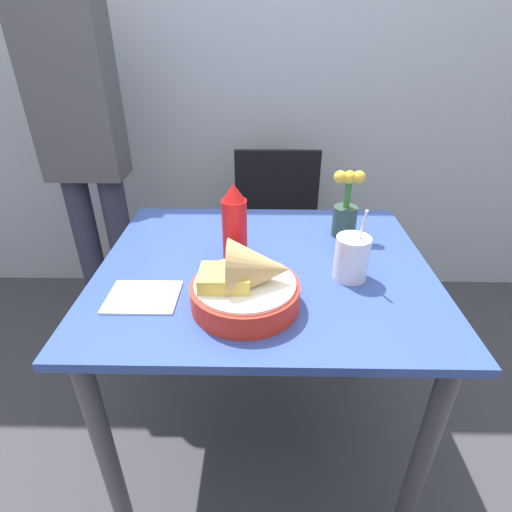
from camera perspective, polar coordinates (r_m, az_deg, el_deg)
The scene contains 10 objects.
ground_plane at distance 1.67m, azimuth 0.92°, elevation -24.57°, with size 12.00×12.00×0.00m, color #38383D.
wall_window at distance 2.11m, azimuth 1.37°, elevation 28.20°, with size 7.00×0.06×2.60m.
dining_table at distance 1.21m, azimuth 1.17°, elevation -6.33°, with size 0.93×0.80×0.77m.
chair_far_window at distance 1.93m, azimuth 2.94°, elevation 3.80°, with size 0.40×0.40×0.87m.
food_basket at distance 0.94m, azimuth -1.01°, elevation -4.01°, with size 0.26×0.26×0.17m.
ketchup_bottle at distance 1.13m, azimuth -3.10°, elevation 4.75°, with size 0.07×0.07×0.22m.
drink_cup at distance 1.08m, azimuth 13.47°, elevation -0.42°, with size 0.09×0.09×0.21m.
flower_vase at distance 1.29m, azimuth 12.69°, elevation 6.44°, with size 0.10×0.08×0.21m.
napkin at distance 1.04m, azimuth -15.83°, elevation -5.65°, with size 0.17×0.14×0.01m.
person_standing at distance 1.87m, azimuth -23.47°, elevation 14.83°, with size 0.32×0.18×1.64m.
Camera 1 is at (-0.01, -0.98, 1.35)m, focal length 28.00 mm.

